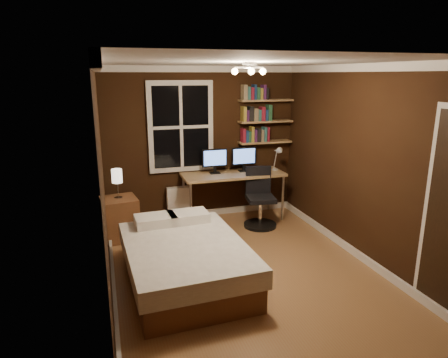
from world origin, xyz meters
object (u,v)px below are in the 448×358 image
object	(u,v)px
bed	(185,261)
office_chair	(260,204)
bedside_lamp	(117,184)
monitor_left	(215,161)
monitor_right	(244,159)
radiator	(179,204)
nightstand	(120,218)
desk_lamp	(277,158)
desk	(233,177)

from	to	relation	value
bed	office_chair	xyz separation A→B (m)	(1.51, 1.44, 0.09)
bedside_lamp	monitor_left	bearing A→B (deg)	13.25
bedside_lamp	monitor_left	xyz separation A→B (m)	(1.56, 0.37, 0.16)
bedside_lamp	monitor_right	xyz separation A→B (m)	(2.07, 0.37, 0.16)
monitor_left	bed	bearing A→B (deg)	-115.23
radiator	monitor_left	size ratio (longest dim) A/B	1.36
nightstand	radiator	bearing A→B (deg)	20.10
bedside_lamp	desk_lamp	bearing A→B (deg)	4.48
bedside_lamp	monitor_right	bearing A→B (deg)	10.11
bed	monitor_right	bearing A→B (deg)	51.34
monitor_right	office_chair	size ratio (longest dim) A/B	0.44
radiator	monitor_left	bearing A→B (deg)	-13.74
bedside_lamp	radiator	size ratio (longest dim) A/B	0.77
radiator	desk_lamp	world-z (taller)	desk_lamp
desk_lamp	office_chair	bearing A→B (deg)	-142.85
bed	bedside_lamp	distance (m)	1.78
radiator	bedside_lamp	bearing A→B (deg)	-152.21
bed	desk_lamp	bearing A→B (deg)	39.75
monitor_right	desk	bearing A→B (deg)	-158.52
bedside_lamp	radiator	bearing A→B (deg)	27.79
bed	office_chair	distance (m)	2.09
desk	monitor_left	bearing A→B (deg)	163.80
monitor_left	monitor_right	bearing A→B (deg)	0.00
monitor_left	monitor_right	size ratio (longest dim) A/B	1.00
desk	monitor_right	xyz separation A→B (m)	(0.21, 0.08, 0.26)
bed	nightstand	bearing A→B (deg)	110.46
nightstand	office_chair	xyz separation A→B (m)	(2.17, -0.12, 0.04)
bedside_lamp	desk_lamp	distance (m)	2.61
bedside_lamp	desk_lamp	world-z (taller)	desk_lamp
monitor_right	desk_lamp	bearing A→B (deg)	-17.25
desk	monitor_left	world-z (taller)	monitor_left
bed	desk	xyz separation A→B (m)	(1.20, 1.84, 0.47)
monitor_left	radiator	bearing A→B (deg)	166.26
radiator	nightstand	bearing A→B (deg)	-152.21
bedside_lamp	office_chair	bearing A→B (deg)	-3.17
bed	bedside_lamp	world-z (taller)	bedside_lamp
bedside_lamp	desk_lamp	size ratio (longest dim) A/B	0.99
desk	office_chair	bearing A→B (deg)	-51.91
bedside_lamp	monitor_left	world-z (taller)	monitor_left
desk	monitor_right	world-z (taller)	monitor_right
monitor_left	office_chair	xyz separation A→B (m)	(0.61, -0.49, -0.64)
desk_lamp	office_chair	world-z (taller)	desk_lamp
desk	monitor_right	distance (m)	0.35
nightstand	monitor_left	distance (m)	1.75
radiator	desk	world-z (taller)	desk
radiator	monitor_right	distance (m)	1.31
desk	bed	bearing A→B (deg)	-123.00
bed	radiator	bearing A→B (deg)	78.87
monitor_left	desk_lamp	world-z (taller)	desk_lamp
nightstand	monitor_right	bearing A→B (deg)	2.43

